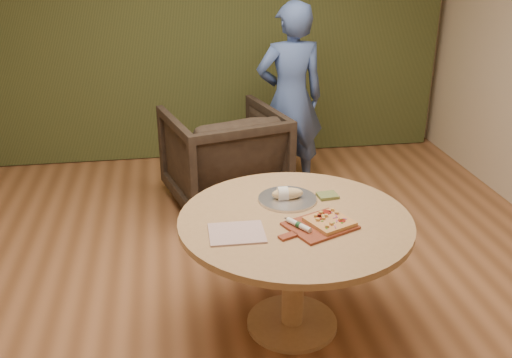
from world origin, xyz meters
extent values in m
cube|color=#9B643E|center=(0.00, 0.00, -0.01)|extent=(5.00, 6.00, 0.02)
cube|color=beige|center=(0.00, 3.01, 1.40)|extent=(5.00, 0.02, 2.80)
cube|color=#323B1B|center=(0.00, 2.90, 1.40)|extent=(4.80, 0.14, 2.78)
cylinder|color=tan|center=(0.18, -0.18, 0.01)|extent=(0.56, 0.56, 0.03)
cylinder|color=tan|center=(0.18, -0.18, 0.35)|extent=(0.13, 0.13, 0.68)
cylinder|color=tan|center=(0.18, -0.18, 0.73)|extent=(1.34, 1.34, 0.04)
cube|color=brown|center=(0.29, -0.32, 0.76)|extent=(0.43, 0.40, 0.01)
cube|color=brown|center=(0.08, -0.40, 0.76)|extent=(0.11, 0.09, 0.01)
cube|color=tan|center=(0.34, -0.31, 0.78)|extent=(0.29, 0.29, 0.02)
cylinder|color=maroon|center=(0.30, -0.26, 0.79)|extent=(0.04, 0.04, 0.00)
cylinder|color=maroon|center=(0.40, -0.33, 0.79)|extent=(0.04, 0.04, 0.00)
cylinder|color=maroon|center=(0.35, -0.22, 0.79)|extent=(0.05, 0.05, 0.00)
cylinder|color=maroon|center=(0.30, -0.28, 0.79)|extent=(0.05, 0.05, 0.00)
cube|color=tan|center=(0.39, -0.20, 0.79)|extent=(0.02, 0.02, 0.01)
cube|color=tan|center=(0.33, -0.27, 0.79)|extent=(0.02, 0.02, 0.01)
cube|color=tan|center=(0.31, -0.30, 0.79)|extent=(0.02, 0.02, 0.01)
cube|color=tan|center=(0.27, -0.31, 0.79)|extent=(0.03, 0.03, 0.01)
cube|color=tan|center=(0.33, -0.37, 0.79)|extent=(0.02, 0.02, 0.01)
cube|color=tan|center=(0.27, -0.26, 0.79)|extent=(0.02, 0.02, 0.01)
cube|color=tan|center=(0.40, -0.25, 0.79)|extent=(0.03, 0.03, 0.01)
cube|color=tan|center=(0.31, -0.23, 0.79)|extent=(0.03, 0.03, 0.01)
cube|color=tan|center=(0.31, -0.28, 0.79)|extent=(0.02, 0.02, 0.01)
cube|color=tan|center=(0.30, -0.39, 0.79)|extent=(0.02, 0.02, 0.01)
cube|color=tan|center=(0.40, -0.33, 0.79)|extent=(0.02, 0.02, 0.01)
cube|color=#377B1B|center=(0.29, -0.32, 0.79)|extent=(0.01, 0.01, 0.00)
cube|color=#377B1B|center=(0.35, -0.35, 0.79)|extent=(0.01, 0.01, 0.00)
cube|color=#377B1B|center=(0.30, -0.30, 0.79)|extent=(0.01, 0.01, 0.00)
cube|color=#377B1B|center=(0.33, -0.23, 0.79)|extent=(0.01, 0.01, 0.00)
cube|color=#377B1B|center=(0.30, -0.41, 0.79)|extent=(0.01, 0.01, 0.00)
cube|color=#377B1B|center=(0.27, -0.30, 0.79)|extent=(0.01, 0.01, 0.00)
cube|color=#377B1B|center=(0.40, -0.36, 0.79)|extent=(0.01, 0.01, 0.00)
cube|color=#377B1B|center=(0.28, -0.27, 0.79)|extent=(0.01, 0.01, 0.00)
cube|color=#9F4781|center=(0.38, -0.29, 0.79)|extent=(0.03, 0.01, 0.00)
cube|color=#9F4781|center=(0.37, -0.33, 0.79)|extent=(0.01, 0.03, 0.00)
cube|color=#9F4781|center=(0.42, -0.31, 0.79)|extent=(0.03, 0.02, 0.00)
cube|color=#9F4781|center=(0.39, -0.27, 0.79)|extent=(0.01, 0.03, 0.00)
cube|color=#9F4781|center=(0.35, -0.40, 0.79)|extent=(0.01, 0.03, 0.00)
cube|color=#9F4781|center=(0.40, -0.25, 0.79)|extent=(0.03, 0.02, 0.00)
cube|color=#9F4781|center=(0.37, -0.22, 0.79)|extent=(0.02, 0.03, 0.00)
cylinder|color=silver|center=(0.16, -0.33, 0.78)|extent=(0.12, 0.16, 0.03)
cylinder|color=#194C26|center=(0.16, -0.33, 0.78)|extent=(0.04, 0.04, 0.03)
cube|color=silver|center=(0.11, -0.25, 0.78)|extent=(0.03, 0.04, 0.00)
cube|color=silver|center=(-0.18, -0.32, 0.76)|extent=(0.30, 0.26, 0.01)
cylinder|color=silver|center=(0.18, 0.05, 0.75)|extent=(0.35, 0.35, 0.01)
cylinder|color=silver|center=(0.18, 0.05, 0.76)|extent=(0.36, 0.36, 0.02)
ellipsoid|color=#DFC388|center=(0.18, 0.05, 0.79)|extent=(0.19, 0.08, 0.07)
cylinder|color=silver|center=(0.15, 0.05, 0.79)|extent=(0.06, 0.09, 0.09)
cube|color=#4C5A28|center=(0.43, 0.05, 0.76)|extent=(0.13, 0.11, 0.02)
imported|color=black|center=(-0.04, 1.64, 0.48)|extent=(1.12, 1.08, 0.96)
imported|color=#3F5997|center=(0.59, 1.89, 0.86)|extent=(0.66, 0.46, 1.73)
camera|label=1|loc=(-0.50, -3.01, 2.25)|focal=40.00mm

